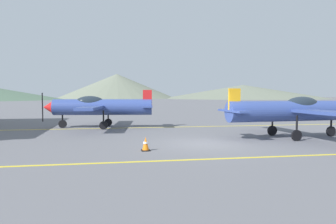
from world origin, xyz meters
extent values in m
plane|color=slate|center=(0.00, 0.00, 0.00)|extent=(400.00, 400.00, 0.00)
cube|color=yellow|center=(0.00, -3.44, 0.01)|extent=(80.00, 0.16, 0.01)
cube|color=yellow|center=(0.00, 7.85, 0.01)|extent=(80.00, 0.16, 0.01)
cylinder|color=#33478C|center=(4.87, 1.25, 1.46)|extent=(6.90, 1.57, 1.11)
ellipsoid|color=#1E2833|center=(5.77, 1.32, 1.79)|extent=(2.07, 1.04, 0.91)
cube|color=#33478C|center=(5.27, 1.28, 1.51)|extent=(1.70, 8.91, 0.16)
cube|color=#33478C|center=(1.76, 1.04, 1.51)|extent=(0.88, 2.66, 0.10)
cube|color=#F2A519|center=(1.76, 1.04, 2.06)|extent=(0.64, 0.16, 1.21)
cylinder|color=black|center=(7.68, 1.44, 0.79)|extent=(0.10, 0.10, 1.01)
cylinder|color=black|center=(7.68, 1.44, 0.28)|extent=(0.57, 0.16, 0.56)
cylinder|color=black|center=(4.74, 0.14, 0.79)|extent=(0.10, 0.10, 1.01)
cylinder|color=black|center=(4.74, 0.14, 0.28)|extent=(0.57, 0.16, 0.56)
cylinder|color=black|center=(4.59, 2.34, 0.79)|extent=(0.10, 0.10, 1.01)
cylinder|color=black|center=(4.59, 2.34, 0.28)|extent=(0.57, 0.16, 0.56)
cylinder|color=#33478C|center=(-5.08, 8.27, 1.46)|extent=(6.93, 1.99, 1.11)
cone|color=red|center=(-8.82, 8.76, 1.46)|extent=(0.82, 1.02, 0.94)
cube|color=black|center=(-9.22, 8.82, 1.46)|extent=(0.06, 0.12, 2.01)
ellipsoid|color=#1E2833|center=(-5.97, 8.39, 1.79)|extent=(2.11, 1.16, 0.91)
cube|color=#33478C|center=(-5.48, 8.33, 1.51)|extent=(2.25, 8.92, 0.16)
cube|color=#33478C|center=(-1.98, 7.87, 1.51)|extent=(1.04, 2.69, 0.10)
cube|color=red|center=(-1.98, 7.87, 2.06)|extent=(0.64, 0.20, 1.21)
cylinder|color=black|center=(-7.87, 8.64, 0.79)|extent=(0.10, 0.10, 1.01)
cylinder|color=black|center=(-7.87, 8.64, 0.28)|extent=(0.57, 0.19, 0.56)
cylinder|color=black|center=(-4.73, 9.35, 0.79)|extent=(0.10, 0.10, 1.01)
cylinder|color=black|center=(-4.73, 9.35, 0.28)|extent=(0.57, 0.19, 0.56)
cylinder|color=black|center=(-5.02, 7.15, 0.79)|extent=(0.10, 0.10, 1.01)
cylinder|color=black|center=(-5.02, 7.15, 0.28)|extent=(0.57, 0.19, 0.56)
cube|color=black|center=(-3.09, -1.30, 0.02)|extent=(0.36, 0.36, 0.04)
cone|color=orange|center=(-3.09, -1.30, 0.32)|extent=(0.29, 0.29, 0.55)
cylinder|color=white|center=(-3.09, -1.30, 0.34)|extent=(0.20, 0.20, 0.08)
cone|color=slate|center=(-1.56, 157.72, 6.48)|extent=(62.34, 62.34, 12.96)
cone|color=slate|center=(63.69, 144.14, 3.56)|extent=(85.17, 85.17, 7.11)
camera|label=1|loc=(-4.48, -14.52, 2.39)|focal=34.11mm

